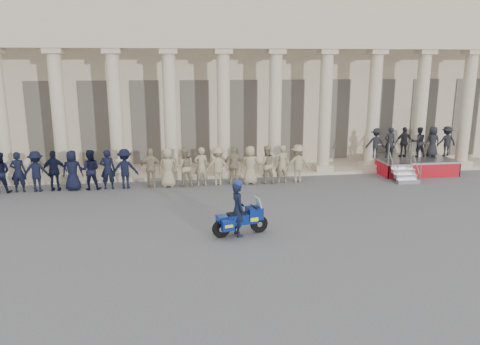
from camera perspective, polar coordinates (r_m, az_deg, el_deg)
name	(u,v)px	position (r m, az deg, el deg)	size (l,w,h in m)	color
ground	(211,233)	(16.08, -3.52, -7.32)	(90.00, 90.00, 0.00)	#4D4D50
building	(191,81)	(29.80, -5.99, 11.03)	(40.00, 12.50, 9.00)	#BBA98C
officer_rank	(123,169)	(21.99, -14.06, 0.44)	(17.53, 0.69, 1.83)	black
reviewing_stand	(413,147)	(26.14, 20.29, 2.90)	(5.02, 3.80, 2.37)	gray
motorcycle	(241,219)	(15.68, 0.10, -5.72)	(1.94, 0.98, 1.26)	black
rider	(238,208)	(15.51, -0.27, -4.37)	(0.58, 0.75, 1.91)	black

